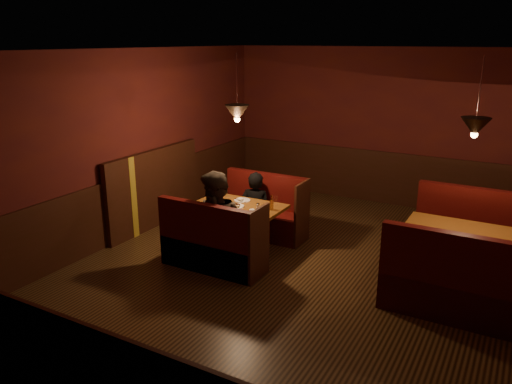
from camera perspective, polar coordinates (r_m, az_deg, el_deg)
The scene contains 9 objects.
room at distance 6.65m, azimuth 3.86°, elevation -0.23°, with size 6.02×7.02×2.92m.
main_table at distance 7.33m, azimuth -1.95°, elevation -2.73°, with size 1.31×0.80×0.92m.
main_bench_far at distance 8.01m, azimuth 0.90°, elevation -2.71°, with size 1.44×0.52×0.98m.
main_bench_near at distance 6.82m, azimuth -5.08°, elevation -6.40°, with size 1.44×0.52×0.98m.
second_table at distance 6.74m, azimuth 22.26°, elevation -5.66°, with size 1.36×0.87×0.76m.
second_bench_far at distance 7.57m, azimuth 23.14°, elevation -5.13°, with size 1.50×0.56×1.07m.
second_bench_near at distance 6.09m, azimuth 21.27°, elevation -10.34°, with size 1.50×0.56×1.07m.
diner_a at distance 7.80m, azimuth -0.06°, elevation -0.21°, with size 0.51×0.34×1.41m, color black.
diner_b at distance 6.75m, azimuth -4.57°, elevation -1.85°, with size 0.82×0.64×1.68m, color #312920.
Camera 1 is at (2.42, -5.70, 3.02)m, focal length 35.00 mm.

